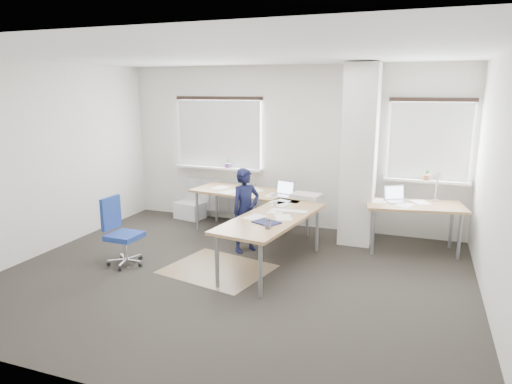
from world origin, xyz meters
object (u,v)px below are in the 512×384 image
(desk_main, at_px, (264,205))
(desk_side, at_px, (415,207))
(person, at_px, (246,210))
(task_chair, at_px, (123,246))

(desk_main, distance_m, desk_side, 2.24)
(person, bearing_deg, desk_side, -33.35)
(task_chair, xyz_separation_m, person, (1.40, 1.10, 0.37))
(desk_side, bearing_deg, person, -169.92)
(desk_side, height_order, person, person)
(desk_main, relative_size, person, 2.31)
(task_chair, relative_size, person, 0.75)
(desk_main, xyz_separation_m, person, (-0.23, -0.16, -0.06))
(desk_side, bearing_deg, task_chair, -162.43)
(desk_main, height_order, task_chair, desk_main)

